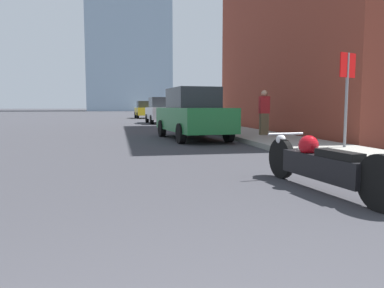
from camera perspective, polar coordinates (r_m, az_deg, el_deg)
The scene contains 9 objects.
sidewalk at distance 41.26m, azimuth -4.14°, elevation 4.22°, with size 2.26×240.00×0.15m.
brick_storefront at distance 19.34m, azimuth 23.00°, elevation 16.72°, with size 8.26×13.68×9.99m.
distant_tower at distance 104.47m, azimuth -9.76°, elevation 19.43°, with size 20.50×20.50×52.02m.
motorcycle at distance 5.44m, azimuth 18.97°, elevation -2.89°, with size 0.63×2.71×0.76m.
parked_car_green at distance 13.30m, azimuth 0.08°, elevation 4.57°, with size 2.15×4.69×1.82m.
parked_car_white at distance 25.90m, azimuth -4.70°, elevation 5.08°, with size 1.99×4.33×1.78m.
parked_car_yellow at distance 37.35m, azimuth -7.11°, elevation 5.20°, with size 2.07×4.03×1.69m.
stop_sign at distance 10.13m, azimuth 22.55°, elevation 8.52°, with size 0.57×0.26×2.33m.
pedestrian at distance 13.69m, azimuth 10.93°, elevation 4.78°, with size 0.36×0.22×1.60m.
Camera 1 is at (-0.35, -0.94, 1.17)m, focal length 35.00 mm.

